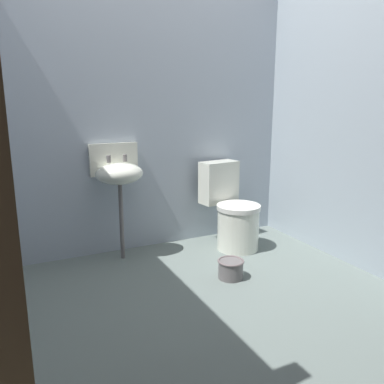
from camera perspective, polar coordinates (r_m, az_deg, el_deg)
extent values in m
cube|color=slate|center=(2.90, 2.56, -15.61)|extent=(3.08, 2.70, 0.08)
cube|color=#A2AEBC|center=(3.64, -6.38, 11.34)|extent=(3.08, 0.10, 2.48)
cube|color=#9CAAB4|center=(3.49, 22.82, 10.34)|extent=(0.10, 2.50, 2.48)
cylinder|color=silver|center=(3.68, 6.64, -5.33)|extent=(0.43, 0.43, 0.38)
cylinder|color=silver|center=(3.62, 6.73, -2.18)|extent=(0.45, 0.45, 0.04)
cube|color=silver|center=(3.80, 3.89, 1.43)|extent=(0.38, 0.23, 0.40)
cylinder|color=#645E5F|center=(3.46, -10.11, -4.25)|extent=(0.04, 0.04, 0.66)
ellipsoid|color=silver|center=(3.36, -10.40, 2.60)|extent=(0.40, 0.32, 0.18)
cube|color=silver|center=(3.50, -11.20, 4.66)|extent=(0.42, 0.04, 0.28)
cylinder|color=#645E5F|center=(3.38, -11.91, 4.67)|extent=(0.04, 0.04, 0.06)
cylinder|color=#645E5F|center=(3.41, -9.62, 4.85)|extent=(0.04, 0.04, 0.06)
cylinder|color=#645E5F|center=(3.14, 5.59, -11.05)|extent=(0.19, 0.19, 0.14)
torus|color=#6A5C5D|center=(3.11, 5.62, -9.87)|extent=(0.21, 0.21, 0.02)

